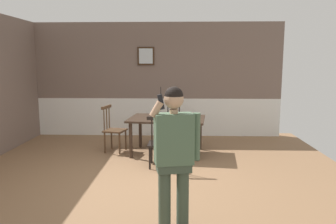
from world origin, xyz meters
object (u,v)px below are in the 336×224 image
person_figure (174,150)px  chair_by_doorway (160,143)px  dining_table (167,122)px  chair_at_table_head (114,129)px  chair_near_window (173,123)px

person_figure → chair_by_doorway: bearing=-94.2°
chair_by_doorway → person_figure: bearing=-81.8°
dining_table → chair_at_table_head: 1.17m
dining_table → chair_near_window: 0.93m
chair_at_table_head → person_figure: 3.58m
person_figure → dining_table: bearing=-98.1°
chair_near_window → person_figure: 4.08m
chair_near_window → chair_at_table_head: 1.47m
chair_near_window → person_figure: bearing=97.4°
dining_table → person_figure: bearing=-86.4°
dining_table → person_figure: 3.17m
chair_near_window → dining_table: bearing=89.6°
chair_near_window → chair_at_table_head: bearing=37.6°
chair_by_doorway → chair_at_table_head: chair_at_table_head is taller
chair_at_table_head → dining_table: bearing=96.5°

